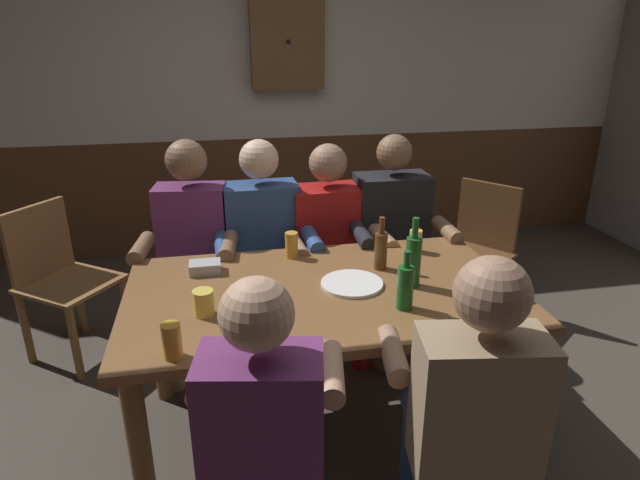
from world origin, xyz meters
TOP-DOWN VIEW (x-y plane):
  - ground_plane at (0.00, 0.00)m, footprint 7.46×7.46m
  - back_wall_upper at (0.00, 2.37)m, footprint 6.22×0.12m
  - back_wall_wainscot at (0.00, 2.37)m, footprint 6.22×0.12m
  - dining_table at (0.00, -0.08)m, footprint 1.65×0.97m
  - person_0 at (-0.57, 0.63)m, footprint 0.54×0.54m
  - person_1 at (-0.18, 0.64)m, footprint 0.55×0.52m
  - person_2 at (0.19, 0.64)m, footprint 0.56×0.54m
  - person_3 at (0.56, 0.64)m, footprint 0.56×0.53m
  - person_4 at (-0.32, -0.79)m, footprint 0.53×0.56m
  - person_5 at (0.34, -0.80)m, footprint 0.56×0.56m
  - chair_empty_near_right at (-1.32, 0.88)m, footprint 0.61×0.61m
  - chair_empty_far_end at (1.18, 0.82)m, footprint 0.62×0.62m
  - table_candle at (-0.31, -0.42)m, footprint 0.04×0.04m
  - condiment_caddy at (-0.49, 0.19)m, footprint 0.14×0.10m
  - plate_0 at (0.13, -0.07)m, footprint 0.27×0.27m
  - bottle_0 at (0.29, -0.31)m, footprint 0.06×0.06m
  - bottle_1 at (0.38, -0.12)m, footprint 0.07×0.07m
  - bottle_2 at (0.30, 0.08)m, footprint 0.06×0.06m
  - pint_glass_0 at (-0.59, -0.49)m, footprint 0.07×0.07m
  - pint_glass_1 at (-0.08, 0.29)m, footprint 0.06×0.06m
  - pint_glass_2 at (0.71, -0.27)m, footprint 0.08×0.08m
  - pint_glass_3 at (-0.49, -0.21)m, footprint 0.08×0.08m
  - pint_glass_4 at (0.53, 0.24)m, footprint 0.06×0.06m
  - wall_dart_cabinet at (0.19, 2.24)m, footprint 0.56×0.15m

SIDE VIEW (x-z plane):
  - ground_plane at x=0.00m, z-range 0.00..0.00m
  - back_wall_wainscot at x=0.00m, z-range 0.00..0.94m
  - chair_empty_near_right at x=-1.32m, z-range 0.04..0.92m
  - chair_empty_far_end at x=1.18m, z-range 0.04..0.92m
  - dining_table at x=0.00m, z-range 0.27..1.01m
  - person_4 at x=-0.32m, z-range 0.06..1.25m
  - person_5 at x=0.34m, z-range 0.07..1.26m
  - person_2 at x=0.19m, z-range 0.07..1.27m
  - person_3 at x=0.56m, z-range 0.06..1.31m
  - person_1 at x=-0.18m, z-range 0.06..1.31m
  - person_0 at x=-0.57m, z-range 0.06..1.32m
  - plate_0 at x=0.13m, z-range 0.74..0.76m
  - condiment_caddy at x=-0.49m, z-range 0.74..0.79m
  - table_candle at x=-0.31m, z-range 0.74..0.82m
  - pint_glass_3 at x=-0.49m, z-range 0.74..0.85m
  - pint_glass_4 at x=0.53m, z-range 0.74..0.86m
  - pint_glass_1 at x=-0.08m, z-range 0.74..0.87m
  - pint_glass_0 at x=-0.59m, z-range 0.74..0.87m
  - pint_glass_2 at x=0.71m, z-range 0.74..0.87m
  - bottle_0 at x=0.29m, z-range 0.72..0.96m
  - bottle_2 at x=0.30m, z-range 0.72..0.97m
  - bottle_1 at x=0.38m, z-range 0.71..1.02m
  - wall_dart_cabinet at x=0.19m, z-range 1.34..2.04m
  - back_wall_upper at x=0.00m, z-range 0.94..2.46m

